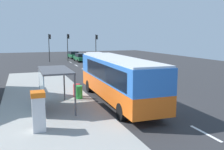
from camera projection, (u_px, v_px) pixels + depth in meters
ground_plane at (91, 75)px, 30.57m from camera, size 56.00×92.00×0.04m
sidewalk_platform at (49, 103)px, 17.25m from camera, size 6.20×30.00×0.18m
lane_stripe_seg_0 at (205, 133)px, 12.11m from camera, size 0.16×2.20×0.01m
lane_stripe_seg_1 at (154, 106)px, 16.74m from camera, size 0.16×2.20×0.01m
lane_stripe_seg_2 at (125, 91)px, 21.38m from camera, size 0.16×2.20×0.01m
lane_stripe_seg_3 at (106, 81)px, 26.01m from camera, size 0.16×2.20×0.01m
lane_stripe_seg_4 at (93, 74)px, 30.65m from camera, size 0.16×2.20×0.01m
lane_stripe_seg_5 at (84, 69)px, 35.29m from camera, size 0.16×2.20×0.01m
lane_stripe_seg_6 at (76, 65)px, 39.92m from camera, size 0.16×2.20×0.01m
lane_stripe_seg_7 at (70, 62)px, 44.56m from camera, size 0.16×2.20×0.01m
bus at (117, 77)px, 17.54m from camera, size 2.69×11.05×3.21m
white_van at (97, 60)px, 35.49m from camera, size 2.14×5.25×2.30m
sedan_near at (74, 55)px, 51.81m from camera, size 2.02×4.49×1.52m
sedan_far at (81, 57)px, 45.82m from camera, size 1.95×4.45×1.52m
ticket_machine at (39, 111)px, 11.85m from camera, size 0.66×0.76×1.94m
recycling_bin_green at (79, 92)px, 18.08m from camera, size 0.52×0.52×0.95m
recycling_bin_red at (77, 90)px, 18.73m from camera, size 0.52×0.52×0.95m
traffic_light_near_side at (96, 43)px, 46.97m from camera, size 0.49×0.28×4.98m
traffic_light_far_side at (49, 43)px, 44.77m from camera, size 0.49×0.28×5.07m
traffic_light_median at (68, 43)px, 46.70m from camera, size 0.49×0.28×5.11m
bus_shelter at (50, 79)px, 15.32m from camera, size 1.80×4.00×2.50m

